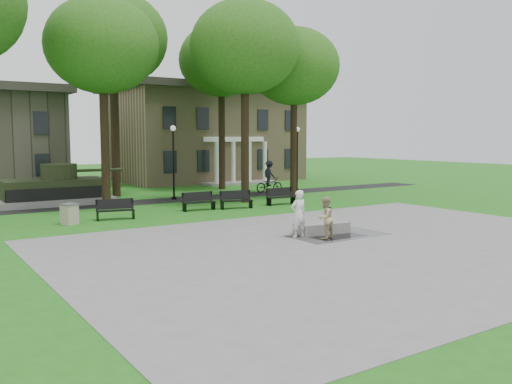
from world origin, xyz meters
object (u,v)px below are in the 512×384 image
park_bench_0 (115,209)px  friend_watching (325,218)px  trash_bin (69,214)px  concrete_block (322,228)px  cyclist (269,179)px  skateboarder (298,214)px

park_bench_0 → friend_watching: bearing=-50.8°
park_bench_0 → trash_bin: 2.25m
concrete_block → cyclist: cyclist is taller
skateboarder → trash_bin: skateboarder is taller
skateboarder → trash_bin: bearing=-49.9°
cyclist → trash_bin: bearing=117.0°
concrete_block → park_bench_0: size_ratio=1.19×
skateboarder → park_bench_0: size_ratio=1.02×
skateboarder → friend_watching: (0.67, -0.82, -0.11)m
cyclist → park_bench_0: bearing=119.3°
cyclist → friend_watching: bearing=155.8°
cyclist → trash_bin: (-15.96, -6.78, -0.45)m
concrete_block → friend_watching: bearing=-124.9°
park_bench_0 → concrete_block: bearing=-44.7°
cyclist → park_bench_0: cyclist is taller
concrete_block → skateboarder: bearing=-172.4°
friend_watching → trash_bin: size_ratio=1.74×
concrete_block → cyclist: bearing=62.4°
friend_watching → park_bench_0: bearing=-75.5°
cyclist → concrete_block: bearing=156.3°
friend_watching → concrete_block: bearing=-138.7°
concrete_block → park_bench_0: bearing=124.3°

